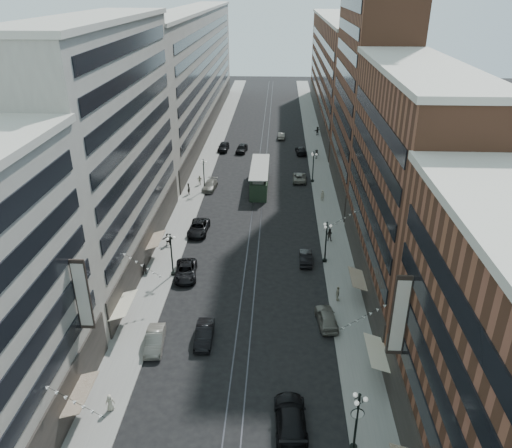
% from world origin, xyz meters
% --- Properties ---
extents(ground, '(220.00, 220.00, 0.00)m').
position_xyz_m(ground, '(0.00, 60.00, 0.00)').
color(ground, black).
rests_on(ground, ground).
extents(sidewalk_west, '(4.00, 180.00, 0.15)m').
position_xyz_m(sidewalk_west, '(-11.00, 70.00, 0.07)').
color(sidewalk_west, gray).
rests_on(sidewalk_west, ground).
extents(sidewalk_east, '(4.00, 180.00, 0.15)m').
position_xyz_m(sidewalk_east, '(11.00, 70.00, 0.07)').
color(sidewalk_east, gray).
rests_on(sidewalk_east, ground).
extents(rail_west, '(0.12, 180.00, 0.02)m').
position_xyz_m(rail_west, '(-0.70, 70.00, 0.01)').
color(rail_west, '#2D2D33').
rests_on(rail_west, ground).
extents(rail_east, '(0.12, 180.00, 0.02)m').
position_xyz_m(rail_east, '(0.70, 70.00, 0.01)').
color(rail_east, '#2D2D33').
rests_on(rail_east, ground).
extents(building_west_mid, '(8.00, 36.00, 28.00)m').
position_xyz_m(building_west_mid, '(-17.00, 33.00, 14.00)').
color(building_west_mid, '#A39E91').
rests_on(building_west_mid, ground).
extents(building_west_far, '(8.00, 90.00, 26.00)m').
position_xyz_m(building_west_far, '(-17.00, 96.00, 13.00)').
color(building_west_far, '#A39E91').
rests_on(building_west_far, ground).
extents(building_east_mid, '(8.00, 30.00, 24.00)m').
position_xyz_m(building_east_mid, '(17.00, 28.00, 12.00)').
color(building_east_mid, brown).
rests_on(building_east_mid, ground).
extents(building_east_tower, '(8.00, 26.00, 42.00)m').
position_xyz_m(building_east_tower, '(17.00, 56.00, 21.00)').
color(building_east_tower, brown).
rests_on(building_east_tower, ground).
extents(building_east_far, '(8.00, 72.00, 24.00)m').
position_xyz_m(building_east_far, '(17.00, 105.00, 12.00)').
color(building_east_far, brown).
rests_on(building_east_far, ground).
extents(lamppost_sw_far, '(1.03, 1.14, 5.52)m').
position_xyz_m(lamppost_sw_far, '(-9.20, 28.00, 3.10)').
color(lamppost_sw_far, black).
rests_on(lamppost_sw_far, sidewalk_west).
extents(lamppost_sw_mid, '(1.03, 1.14, 5.52)m').
position_xyz_m(lamppost_sw_mid, '(-9.20, 55.00, 3.10)').
color(lamppost_sw_mid, black).
rests_on(lamppost_sw_mid, sidewalk_west).
extents(lamppost_se_near, '(1.08, 1.14, 5.52)m').
position_xyz_m(lamppost_se_near, '(9.20, 4.00, 3.22)').
color(lamppost_se_near, black).
rests_on(lamppost_se_near, sidewalk_east).
extents(lamppost_se_far, '(1.03, 1.14, 5.52)m').
position_xyz_m(lamppost_se_far, '(9.20, 32.00, 3.10)').
color(lamppost_se_far, black).
rests_on(lamppost_se_far, sidewalk_east).
extents(lamppost_se_mid, '(1.03, 1.14, 5.52)m').
position_xyz_m(lamppost_se_mid, '(9.20, 60.00, 3.10)').
color(lamppost_se_mid, black).
rests_on(lamppost_se_mid, sidewalk_east).
extents(streetcar, '(3.01, 13.61, 3.76)m').
position_xyz_m(streetcar, '(0.00, 57.25, 1.74)').
color(streetcar, '#223523').
rests_on(streetcar, ground).
extents(car_1, '(2.08, 4.80, 1.54)m').
position_xyz_m(car_1, '(-8.40, 15.09, 0.77)').
color(car_1, slate).
rests_on(car_1, ground).
extents(car_2, '(3.11, 5.70, 1.51)m').
position_xyz_m(car_2, '(-7.63, 27.90, 0.76)').
color(car_2, black).
rests_on(car_2, ground).
extents(car_4, '(2.41, 4.91, 1.61)m').
position_xyz_m(car_4, '(8.40, 19.38, 0.81)').
color(car_4, slate).
rests_on(car_4, ground).
extents(car_5, '(1.76, 4.72, 1.54)m').
position_xyz_m(car_5, '(-3.77, 16.18, 0.77)').
color(car_5, black).
rests_on(car_5, ground).
extents(car_6, '(2.78, 6.23, 1.77)m').
position_xyz_m(car_6, '(4.50, 6.01, 0.89)').
color(car_6, black).
rests_on(car_6, ground).
extents(pedestrian_1, '(0.82, 0.57, 1.54)m').
position_xyz_m(pedestrian_1, '(-10.18, 6.93, 0.92)').
color(pedestrian_1, '#B3AD94').
rests_on(pedestrian_1, sidewalk_west).
extents(pedestrian_2, '(0.82, 0.66, 1.49)m').
position_xyz_m(pedestrian_2, '(-12.50, 27.85, 0.90)').
color(pedestrian_2, black).
rests_on(pedestrian_2, sidewalk_west).
extents(pedestrian_4, '(0.48, 1.04, 1.76)m').
position_xyz_m(pedestrian_4, '(9.93, 23.52, 1.03)').
color(pedestrian_4, '#BBB69B').
rests_on(pedestrian_4, sidewalk_east).
extents(car_7, '(2.75, 5.67, 1.55)m').
position_xyz_m(car_7, '(-7.86, 39.50, 0.78)').
color(car_7, black).
rests_on(car_7, ground).
extents(car_8, '(2.47, 5.10, 1.43)m').
position_xyz_m(car_8, '(-8.40, 55.86, 0.72)').
color(car_8, gray).
rests_on(car_8, ground).
extents(car_9, '(2.28, 5.12, 1.71)m').
position_xyz_m(car_9, '(-8.40, 77.65, 0.86)').
color(car_9, black).
rests_on(car_9, ground).
extents(car_10, '(1.58, 4.34, 1.42)m').
position_xyz_m(car_10, '(6.80, 31.92, 0.71)').
color(car_10, black).
rests_on(car_10, ground).
extents(car_11, '(2.48, 5.12, 1.40)m').
position_xyz_m(car_11, '(6.94, 60.56, 0.70)').
color(car_11, gray).
rests_on(car_11, ground).
extents(car_12, '(2.38, 5.16, 1.46)m').
position_xyz_m(car_12, '(7.72, 76.30, 0.73)').
color(car_12, black).
rests_on(car_12, ground).
extents(car_13, '(2.55, 5.03, 1.64)m').
position_xyz_m(car_13, '(-4.50, 76.72, 0.82)').
color(car_13, black).
rests_on(car_13, ground).
extents(car_14, '(1.58, 4.25, 1.39)m').
position_xyz_m(car_14, '(3.71, 87.14, 0.69)').
color(car_14, gray).
rests_on(car_14, ground).
extents(pedestrian_5, '(1.59, 0.64, 1.67)m').
position_xyz_m(pedestrian_5, '(-11.34, 35.48, 0.99)').
color(pedestrian_5, black).
rests_on(pedestrian_5, sidewalk_west).
extents(pedestrian_6, '(0.98, 0.47, 1.65)m').
position_xyz_m(pedestrian_6, '(-10.38, 57.62, 0.98)').
color(pedestrian_6, '#A6A18A').
rests_on(pedestrian_6, sidewalk_west).
extents(pedestrian_7, '(0.98, 0.69, 1.83)m').
position_xyz_m(pedestrian_7, '(10.21, 37.71, 1.06)').
color(pedestrian_7, black).
rests_on(pedestrian_7, sidewalk_east).
extents(pedestrian_8, '(0.74, 0.56, 1.84)m').
position_xyz_m(pedestrian_8, '(10.27, 51.40, 1.07)').
color(pedestrian_8, '#BCB49C').
rests_on(pedestrian_8, sidewalk_east).
extents(pedestrian_9, '(1.30, 0.88, 1.86)m').
position_xyz_m(pedestrian_9, '(10.66, 72.75, 1.08)').
color(pedestrian_9, black).
rests_on(pedestrian_9, sidewalk_east).
extents(pedestrian_extra_0, '(1.66, 1.62, 1.94)m').
position_xyz_m(pedestrian_extra_0, '(11.95, 90.00, 1.12)').
color(pedestrian_extra_0, black).
rests_on(pedestrian_extra_0, sidewalk_east).
extents(pedestrian_extra_1, '(0.74, 0.84, 1.93)m').
position_xyz_m(pedestrian_extra_1, '(-11.53, 53.18, 1.12)').
color(pedestrian_extra_1, black).
rests_on(pedestrian_extra_1, sidewalk_west).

